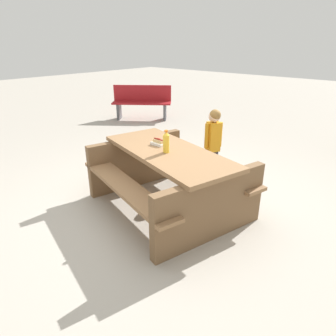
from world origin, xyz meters
name	(u,v)px	position (x,y,z in m)	size (l,w,h in m)	color
ground_plane	(168,206)	(0.00, 0.00, 0.00)	(30.00, 30.00, 0.00)	#ADA599
picnic_table	(168,174)	(0.00, 0.00, 0.44)	(2.09, 1.81, 0.75)	olive
soda_bottle	(166,142)	(-0.04, 0.07, 0.87)	(0.07, 0.07, 0.26)	yellow
hotdog_tray	(159,142)	(0.21, -0.06, 0.78)	(0.18, 0.12, 0.08)	white
child_in_coat	(213,137)	(0.01, -0.96, 0.68)	(0.21, 0.24, 1.07)	#262633
park_bench_near	(142,102)	(3.54, -2.99, 0.45)	(1.43, 1.24, 0.85)	maroon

